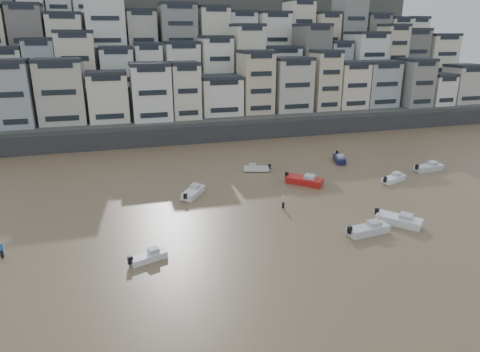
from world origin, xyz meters
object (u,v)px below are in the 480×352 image
object	(u,v)px
boat_g	(429,166)
boat_d	(394,177)
boat_i	(339,158)
boat_h	(256,168)
boat_b	(399,219)
person_pink	(283,201)
boat_e	(304,179)
boat_j	(149,256)
boat_f	(193,191)
person_blue	(1,250)
boat_a	(368,228)

from	to	relation	value
boat_g	boat_d	xyz separation A→B (m)	(-8.69, -2.96, -0.08)
boat_i	boat_h	bearing A→B (deg)	-68.31
boat_b	boat_h	bearing A→B (deg)	163.46
boat_h	person_pink	distance (m)	15.53
boat_e	boat_i	distance (m)	14.04
boat_g	boat_i	size ratio (longest dim) A/B	1.08
boat_j	boat_d	bearing A→B (deg)	0.59
boat_f	person_blue	bearing A→B (deg)	152.73
boat_g	person_blue	xyz separation A→B (m)	(-59.97, -11.64, 0.13)
boat_g	boat_e	world-z (taller)	boat_e
boat_b	boat_d	bearing A→B (deg)	108.69
person_blue	boat_a	bearing A→B (deg)	-8.56
boat_h	person_blue	world-z (taller)	person_blue
boat_j	boat_a	size ratio (longest dim) A/B	0.74
boat_f	person_blue	xyz separation A→B (m)	(-21.33, -11.31, 0.16)
boat_b	person_pink	xyz separation A→B (m)	(-11.00, 8.50, 0.12)
boat_g	boat_b	distance (m)	23.80
person_pink	boat_f	bearing A→B (deg)	144.14
boat_a	person_pink	distance (m)	11.46
boat_e	boat_b	xyz separation A→B (m)	(4.69, -15.90, -0.05)
boat_i	person_pink	size ratio (longest dim) A/B	2.88
boat_e	boat_b	distance (m)	16.58
boat_h	boat_i	distance (m)	15.51
boat_f	boat_g	bearing A→B (deg)	-54.69
boat_a	boat_d	bearing A→B (deg)	40.61
boat_b	boat_a	bearing A→B (deg)	-114.95
boat_a	person_pink	xyz separation A→B (m)	(-6.25, 9.60, 0.14)
person_blue	boat_f	bearing A→B (deg)	27.92
boat_j	boat_g	bearing A→B (deg)	0.41
boat_f	boat_a	xyz separation A→B (m)	(16.48, -17.00, 0.02)
boat_g	boat_e	size ratio (longest dim) A/B	0.92
boat_e	boat_d	distance (m)	13.66
boat_e	boat_a	size ratio (longest dim) A/B	1.11
boat_e	boat_h	world-z (taller)	boat_e
person_blue	person_pink	distance (m)	31.81
boat_j	boat_f	bearing A→B (deg)	46.06
person_blue	person_pink	size ratio (longest dim) A/B	1.00
boat_d	boat_i	world-z (taller)	boat_i
boat_a	person_pink	bearing A→B (deg)	116.79
boat_h	boat_b	size ratio (longest dim) A/B	0.81
boat_g	boat_f	bearing A→B (deg)	174.11
boat_j	boat_e	bearing A→B (deg)	14.68
boat_e	boat_j	xyz separation A→B (m)	(-23.95, -16.10, -0.27)
boat_j	boat_b	xyz separation A→B (m)	(28.64, 0.20, 0.22)
boat_h	boat_i	bearing A→B (deg)	-159.08
boat_b	person_pink	distance (m)	13.90
person_blue	boat_b	bearing A→B (deg)	-6.15
boat_i	person_pink	bearing A→B (deg)	-28.00
boat_g	boat_b	world-z (taller)	boat_b
boat_f	boat_d	xyz separation A→B (m)	(29.94, -2.63, -0.05)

